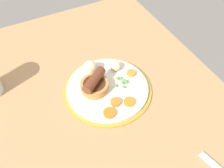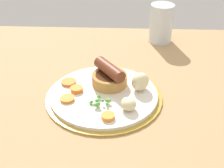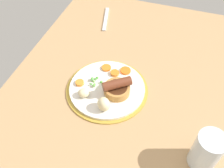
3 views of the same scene
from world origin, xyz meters
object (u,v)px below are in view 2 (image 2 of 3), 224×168
(sausage_pudding, at_px, (110,76))
(carrot_slice_2, at_px, (108,116))
(carrot_slice_3, at_px, (77,89))
(pea_pile, at_px, (99,102))
(drinking_glass, at_px, (161,23))
(dinner_plate, at_px, (104,96))
(potato_chunk_1, at_px, (129,104))
(carrot_slice_1, at_px, (67,99))
(carrot_slice_0, at_px, (69,81))
(potato_chunk_0, at_px, (140,82))

(sausage_pudding, height_order, carrot_slice_2, sausage_pudding)
(sausage_pudding, bearing_deg, carrot_slice_3, 77.92)
(carrot_slice_2, bearing_deg, sausage_pudding, -88.45)
(pea_pile, distance_m, drinking_glass, 0.42)
(dinner_plate, height_order, drinking_glass, drinking_glass)
(potato_chunk_1, xyz_separation_m, carrot_slice_1, (0.15, -0.03, -0.01))
(pea_pile, xyz_separation_m, potato_chunk_1, (-0.07, 0.01, 0.01))
(carrot_slice_0, bearing_deg, drinking_glass, -131.36)
(sausage_pudding, relative_size, pea_pile, 1.88)
(dinner_plate, relative_size, carrot_slice_0, 7.53)
(pea_pile, relative_size, carrot_slice_3, 1.63)
(dinner_plate, xyz_separation_m, carrot_slice_2, (-0.02, 0.10, 0.01))
(potato_chunk_0, xyz_separation_m, carrot_slice_0, (0.18, -0.02, -0.02))
(dinner_plate, xyz_separation_m, potato_chunk_0, (-0.09, -0.02, 0.03))
(carrot_slice_2, height_order, drinking_glass, drinking_glass)
(carrot_slice_1, relative_size, carrot_slice_3, 1.12)
(potato_chunk_0, height_order, carrot_slice_1, potato_chunk_0)
(carrot_slice_1, xyz_separation_m, carrot_slice_3, (-0.02, -0.04, 0.00))
(carrot_slice_2, bearing_deg, drinking_glass, -109.06)
(dinner_plate, xyz_separation_m, sausage_pudding, (-0.01, -0.04, 0.03))
(potato_chunk_0, xyz_separation_m, carrot_slice_3, (0.16, 0.01, -0.02))
(potato_chunk_0, distance_m, carrot_slice_2, 0.14)
(sausage_pudding, relative_size, drinking_glass, 0.77)
(potato_chunk_1, distance_m, carrot_slice_0, 0.19)
(dinner_plate, distance_m, pea_pile, 0.05)
(carrot_slice_0, bearing_deg, potato_chunk_0, 172.77)
(pea_pile, bearing_deg, potato_chunk_0, -144.16)
(pea_pile, bearing_deg, carrot_slice_0, -46.75)
(carrot_slice_1, xyz_separation_m, carrot_slice_2, (-0.10, 0.06, 0.00))
(dinner_plate, height_order, pea_pile, pea_pile)
(potato_chunk_0, bearing_deg, sausage_pudding, -16.42)
(drinking_glass, bearing_deg, potato_chunk_1, 75.22)
(sausage_pudding, relative_size, potato_chunk_1, 2.50)
(sausage_pudding, distance_m, pea_pile, 0.09)
(carrot_slice_3, xyz_separation_m, drinking_glass, (-0.23, -0.33, 0.04))
(dinner_plate, xyz_separation_m, pea_pile, (0.01, 0.05, 0.02))
(pea_pile, height_order, carrot_slice_2, pea_pile)
(dinner_plate, xyz_separation_m, drinking_glass, (-0.16, -0.34, 0.06))
(potato_chunk_0, distance_m, carrot_slice_1, 0.18)
(potato_chunk_1, height_order, carrot_slice_1, potato_chunk_1)
(dinner_plate, distance_m, carrot_slice_3, 0.07)
(carrot_slice_1, bearing_deg, carrot_slice_0, -83.62)
(sausage_pudding, distance_m, potato_chunk_0, 0.08)
(pea_pile, relative_size, carrot_slice_2, 1.70)
(potato_chunk_1, bearing_deg, carrot_slice_3, -27.91)
(dinner_plate, distance_m, carrot_slice_2, 0.10)
(potato_chunk_0, xyz_separation_m, carrot_slice_2, (0.07, 0.12, -0.02))
(potato_chunk_0, distance_m, carrot_slice_0, 0.18)
(dinner_plate, distance_m, potato_chunk_0, 0.10)
(sausage_pudding, relative_size, carrot_slice_3, 3.08)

